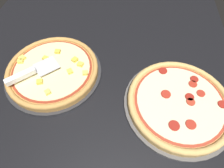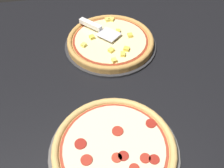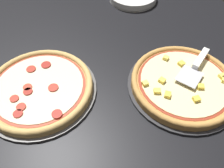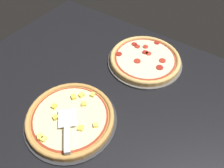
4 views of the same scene
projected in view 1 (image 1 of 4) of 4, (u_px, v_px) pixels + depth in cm
name	position (u px, v px, depth cm)	size (l,w,h in cm)	color
ground_plane	(89.00, 90.00, 69.64)	(150.62, 121.15, 3.60)	black
pizza_pan_front	(54.00, 73.00, 71.80)	(38.77, 38.77, 1.00)	#2D2D30
pizza_front	(53.00, 69.00, 70.01)	(36.44, 36.44, 3.80)	#C68E47
pizza_pan_back	(177.00, 105.00, 63.48)	(38.99, 38.99, 1.00)	#565451
pizza_back	(179.00, 102.00, 61.82)	(36.65, 36.65, 2.99)	#DBAD60
serving_spatula	(27.00, 74.00, 65.07)	(16.88, 17.62, 2.00)	silver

